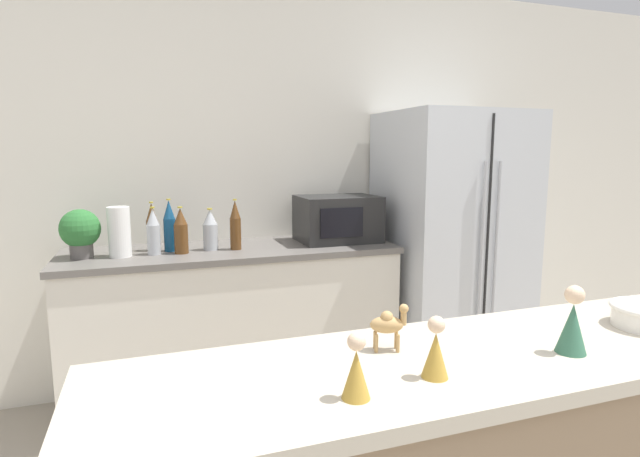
{
  "coord_description": "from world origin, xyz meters",
  "views": [
    {
      "loc": [
        -0.71,
        -0.43,
        1.46
      ],
      "look_at": [
        -0.05,
        1.45,
        1.16
      ],
      "focal_mm": 28.0,
      "sensor_mm": 36.0,
      "label": 1
    }
  ],
  "objects_px": {
    "paper_towel_roll": "(119,232)",
    "camel_figurine": "(388,324)",
    "back_bottle_0": "(210,230)",
    "microwave": "(337,219)",
    "back_bottle_3": "(181,231)",
    "back_bottle_2": "(153,232)",
    "wise_man_figurine_purple": "(572,324)",
    "wise_man_figurine_crimson": "(435,351)",
    "back_bottle_5": "(152,227)",
    "wise_man_figurine_blue": "(356,370)",
    "potted_plant": "(80,231)",
    "back_bottle_4": "(235,226)",
    "back_bottle_1": "(170,226)",
    "refrigerator": "(450,246)"
  },
  "relations": [
    {
      "from": "back_bottle_5",
      "to": "back_bottle_1",
      "type": "bearing_deg",
      "value": -28.64
    },
    {
      "from": "potted_plant",
      "to": "back_bottle_4",
      "type": "xyz_separation_m",
      "value": [
        0.8,
        -0.03,
        -0.01
      ]
    },
    {
      "from": "back_bottle_0",
      "to": "back_bottle_4",
      "type": "distance_m",
      "value": 0.14
    },
    {
      "from": "back_bottle_1",
      "to": "back_bottle_4",
      "type": "distance_m",
      "value": 0.36
    },
    {
      "from": "microwave",
      "to": "back_bottle_0",
      "type": "distance_m",
      "value": 0.78
    },
    {
      "from": "camel_figurine",
      "to": "wise_man_figurine_blue",
      "type": "bearing_deg",
      "value": -130.8
    },
    {
      "from": "refrigerator",
      "to": "camel_figurine",
      "type": "bearing_deg",
      "value": -127.7
    },
    {
      "from": "paper_towel_roll",
      "to": "back_bottle_3",
      "type": "xyz_separation_m",
      "value": [
        0.31,
        -0.01,
        -0.01
      ]
    },
    {
      "from": "camel_figurine",
      "to": "microwave",
      "type": "bearing_deg",
      "value": 72.52
    },
    {
      "from": "refrigerator",
      "to": "back_bottle_3",
      "type": "xyz_separation_m",
      "value": [
        -1.69,
        0.02,
        0.18
      ]
    },
    {
      "from": "back_bottle_0",
      "to": "back_bottle_4",
      "type": "xyz_separation_m",
      "value": [
        0.14,
        -0.03,
        0.02
      ]
    },
    {
      "from": "refrigerator",
      "to": "back_bottle_2",
      "type": "distance_m",
      "value": 1.84
    },
    {
      "from": "wise_man_figurine_blue",
      "to": "wise_man_figurine_crimson",
      "type": "xyz_separation_m",
      "value": [
        0.19,
        0.03,
        0.0
      ]
    },
    {
      "from": "back_bottle_3",
      "to": "back_bottle_4",
      "type": "distance_m",
      "value": 0.3
    },
    {
      "from": "paper_towel_roll",
      "to": "wise_man_figurine_blue",
      "type": "relative_size",
      "value": 1.98
    },
    {
      "from": "potted_plant",
      "to": "back_bottle_5",
      "type": "relative_size",
      "value": 0.93
    },
    {
      "from": "back_bottle_5",
      "to": "potted_plant",
      "type": "bearing_deg",
      "value": -165.76
    },
    {
      "from": "microwave",
      "to": "wise_man_figurine_crimson",
      "type": "xyz_separation_m",
      "value": [
        -0.55,
        -1.98,
        -0.01
      ]
    },
    {
      "from": "paper_towel_roll",
      "to": "camel_figurine",
      "type": "height_order",
      "value": "paper_towel_roll"
    },
    {
      "from": "back_bottle_0",
      "to": "wise_man_figurine_blue",
      "type": "height_order",
      "value": "back_bottle_0"
    },
    {
      "from": "wise_man_figurine_crimson",
      "to": "wise_man_figurine_blue",
      "type": "bearing_deg",
      "value": -171.32
    },
    {
      "from": "back_bottle_2",
      "to": "wise_man_figurine_crimson",
      "type": "xyz_separation_m",
      "value": [
        0.54,
        -1.92,
        0.0
      ]
    },
    {
      "from": "wise_man_figurine_purple",
      "to": "back_bottle_4",
      "type": "bearing_deg",
      "value": 104.07
    },
    {
      "from": "back_bottle_1",
      "to": "camel_figurine",
      "type": "distance_m",
      "value": 1.87
    },
    {
      "from": "camel_figurine",
      "to": "wise_man_figurine_crimson",
      "type": "height_order",
      "value": "wise_man_figurine_crimson"
    },
    {
      "from": "microwave",
      "to": "wise_man_figurine_crimson",
      "type": "relative_size",
      "value": 3.56
    },
    {
      "from": "back_bottle_0",
      "to": "microwave",
      "type": "bearing_deg",
      "value": 2.63
    },
    {
      "from": "back_bottle_2",
      "to": "camel_figurine",
      "type": "relative_size",
      "value": 2.23
    },
    {
      "from": "back_bottle_1",
      "to": "back_bottle_2",
      "type": "xyz_separation_m",
      "value": [
        -0.09,
        -0.07,
        -0.02
      ]
    },
    {
      "from": "back_bottle_5",
      "to": "wise_man_figurine_purple",
      "type": "bearing_deg",
      "value": -65.54
    },
    {
      "from": "paper_towel_roll",
      "to": "wise_man_figurine_crimson",
      "type": "height_order",
      "value": "paper_towel_roll"
    },
    {
      "from": "wise_man_figurine_purple",
      "to": "back_bottle_2",
      "type": "bearing_deg",
      "value": 115.67
    },
    {
      "from": "back_bottle_2",
      "to": "wise_man_figurine_purple",
      "type": "relative_size",
      "value": 1.57
    },
    {
      "from": "back_bottle_1",
      "to": "wise_man_figurine_crimson",
      "type": "xyz_separation_m",
      "value": [
        0.45,
        -1.98,
        -0.01
      ]
    },
    {
      "from": "refrigerator",
      "to": "camel_figurine",
      "type": "xyz_separation_m",
      "value": [
        -1.32,
        -1.71,
        0.2
      ]
    },
    {
      "from": "refrigerator",
      "to": "back_bottle_5",
      "type": "relative_size",
      "value": 6.24
    },
    {
      "from": "potted_plant",
      "to": "back_bottle_3",
      "type": "bearing_deg",
      "value": -5.06
    },
    {
      "from": "potted_plant",
      "to": "back_bottle_0",
      "type": "height_order",
      "value": "potted_plant"
    },
    {
      "from": "back_bottle_2",
      "to": "potted_plant",
      "type": "bearing_deg",
      "value": 175.79
    },
    {
      "from": "potted_plant",
      "to": "back_bottle_5",
      "type": "distance_m",
      "value": 0.37
    },
    {
      "from": "back_bottle_2",
      "to": "wise_man_figurine_blue",
      "type": "height_order",
      "value": "back_bottle_2"
    },
    {
      "from": "back_bottle_1",
      "to": "wise_man_figurine_crimson",
      "type": "height_order",
      "value": "back_bottle_1"
    },
    {
      "from": "back_bottle_5",
      "to": "wise_man_figurine_crimson",
      "type": "height_order",
      "value": "back_bottle_5"
    },
    {
      "from": "back_bottle_0",
      "to": "camel_figurine",
      "type": "height_order",
      "value": "back_bottle_0"
    },
    {
      "from": "potted_plant",
      "to": "paper_towel_roll",
      "type": "bearing_deg",
      "value": -9.27
    },
    {
      "from": "wise_man_figurine_purple",
      "to": "refrigerator",
      "type": "bearing_deg",
      "value": 63.84
    },
    {
      "from": "potted_plant",
      "to": "back_bottle_3",
      "type": "distance_m",
      "value": 0.5
    },
    {
      "from": "back_bottle_3",
      "to": "back_bottle_5",
      "type": "height_order",
      "value": "back_bottle_5"
    },
    {
      "from": "camel_figurine",
      "to": "back_bottle_5",
      "type": "bearing_deg",
      "value": 105.39
    },
    {
      "from": "wise_man_figurine_purple",
      "to": "paper_towel_roll",
      "type": "bearing_deg",
      "value": 119.71
    }
  ]
}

